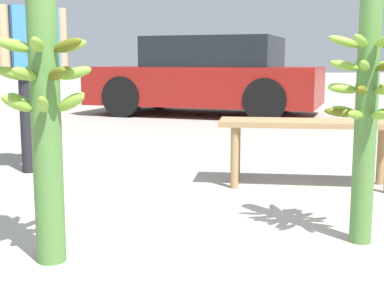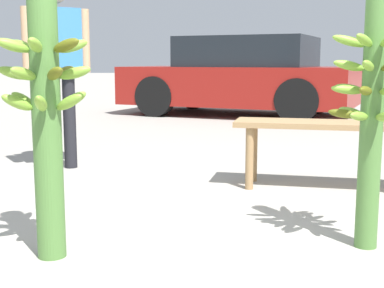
{
  "view_description": "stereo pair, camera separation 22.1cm",
  "coord_description": "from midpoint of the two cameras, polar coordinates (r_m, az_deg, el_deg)",
  "views": [
    {
      "loc": [
        -0.24,
        -2.26,
        0.94
      ],
      "look_at": [
        -0.04,
        0.34,
        0.54
      ],
      "focal_mm": 50.0,
      "sensor_mm": 36.0,
      "label": 1
    },
    {
      "loc": [
        -0.02,
        -2.27,
        0.94
      ],
      "look_at": [
        -0.04,
        0.34,
        0.54
      ],
      "focal_mm": 50.0,
      "sensor_mm": 36.0,
      "label": 2
    }
  ],
  "objects": [
    {
      "name": "banana_stalk_center",
      "position": [
        2.81,
        16.03,
        4.44
      ],
      "size": [
        0.43,
        0.43,
        1.37
      ],
      "color": "#4C7A38",
      "rests_on": "ground_plane"
    },
    {
      "name": "market_bench",
      "position": [
        4.07,
        10.95,
        1.34
      ],
      "size": [
        1.4,
        0.66,
        0.5
      ],
      "rotation": [
        0.0,
        0.0,
        -0.21
      ],
      "color": "#99754C",
      "rests_on": "ground_plane"
    },
    {
      "name": "vendor_person",
      "position": [
        4.75,
        -17.79,
        8.99
      ],
      "size": [
        0.55,
        0.38,
        1.64
      ],
      "rotation": [
        0.0,
        0.0,
        0.54
      ],
      "color": "black",
      "rests_on": "ground_plane"
    },
    {
      "name": "parked_car",
      "position": [
        9.43,
        1.09,
        7.15
      ],
      "size": [
        4.33,
        3.24,
        1.35
      ],
      "rotation": [
        0.0,
        0.0,
        1.17
      ],
      "color": "maroon",
      "rests_on": "ground_plane"
    },
    {
      "name": "banana_stalk_left",
      "position": [
        2.56,
        -17.77,
        3.58
      ],
      "size": [
        0.44,
        0.43,
        1.36
      ],
      "color": "#4C7A38",
      "rests_on": "ground_plane"
    },
    {
      "name": "ground_plane",
      "position": [
        2.46,
        -1.08,
        -13.68
      ],
      "size": [
        80.0,
        80.0,
        0.0
      ],
      "primitive_type": "plane",
      "color": "#9E998E"
    }
  ]
}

